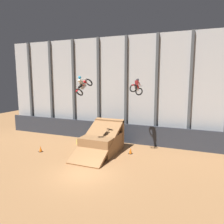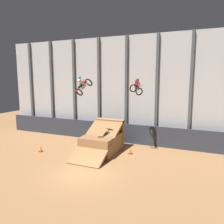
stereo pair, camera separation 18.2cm
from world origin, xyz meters
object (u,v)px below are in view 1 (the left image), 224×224
rider_bike_right_air (136,87)px  traffic_cone_arena_edge (130,151)px  traffic_cone_near_ramp (41,149)px  dirt_ramp (103,141)px  rider_bike_left_air (83,85)px  hay_bale_trackside (81,141)px

rider_bike_right_air → traffic_cone_arena_edge: 6.00m
traffic_cone_arena_edge → traffic_cone_near_ramp: bearing=-161.5°
dirt_ramp → rider_bike_left_air: size_ratio=3.25×
dirt_ramp → traffic_cone_near_ramp: bearing=-156.4°
traffic_cone_arena_edge → rider_bike_left_air: bearing=-139.0°
rider_bike_left_air → dirt_ramp: bearing=91.9°
rider_bike_right_air → traffic_cone_arena_edge: rider_bike_right_air is taller
rider_bike_right_air → traffic_cone_near_ramp: size_ratio=3.02×
dirt_ramp → rider_bike_right_air: 6.12m
rider_bike_left_air → hay_bale_trackside: 7.80m
traffic_cone_near_ramp → hay_bale_trackside: traffic_cone_near_ramp is taller
rider_bike_left_air → rider_bike_right_air: 5.01m
hay_bale_trackside → dirt_ramp: bearing=-22.7°
dirt_ramp → traffic_cone_arena_edge: bearing=7.4°
rider_bike_left_air → traffic_cone_arena_edge: rider_bike_left_air is taller
hay_bale_trackside → traffic_cone_near_ramp: bearing=-121.9°
dirt_ramp → hay_bale_trackside: 3.56m
dirt_ramp → rider_bike_left_air: (-0.61, -2.55, 5.50)m
traffic_cone_near_ramp → dirt_ramp: bearing=23.6°
hay_bale_trackside → traffic_cone_arena_edge: bearing=-9.4°
traffic_cone_near_ramp → hay_bale_trackside: bearing=58.1°
dirt_ramp → traffic_cone_arena_edge: 2.85m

